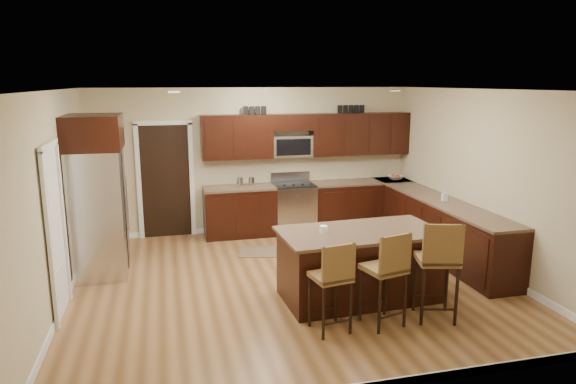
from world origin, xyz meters
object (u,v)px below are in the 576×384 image
object	(u,v)px
island	(359,267)
stool_mid	(387,269)
range	(294,207)
stool_left	(333,277)
stool_right	(439,260)
refrigerator	(98,195)

from	to	relation	value
island	stool_mid	xyz separation A→B (m)	(0.00, -0.85, 0.28)
range	stool_left	world-z (taller)	range
stool_right	refrigerator	size ratio (longest dim) A/B	0.52
stool_right	refrigerator	distance (m)	4.79
range	stool_left	xyz separation A→B (m)	(-0.58, -4.02, 0.20)
island	stool_mid	bearing A→B (deg)	-92.68
stool_left	stool_right	distance (m)	1.30
range	stool_mid	size ratio (longest dim) A/B	0.97
range	stool_left	bearing A→B (deg)	-98.17
island	refrigerator	bearing A→B (deg)	150.10
range	stool_mid	distance (m)	4.03
island	stool_right	distance (m)	1.12
island	stool_right	size ratio (longest dim) A/B	1.73
range	stool_right	world-z (taller)	stool_right
stool_left	stool_mid	distance (m)	0.65
stool_left	stool_mid	size ratio (longest dim) A/B	0.94
range	island	bearing A→B (deg)	-88.69
stool_mid	range	bearing A→B (deg)	77.33
stool_left	stool_mid	xyz separation A→B (m)	(0.65, -0.00, 0.04)
island	stool_left	world-z (taller)	stool_left
island	stool_left	size ratio (longest dim) A/B	1.97
stool_mid	refrigerator	bearing A→B (deg)	128.95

